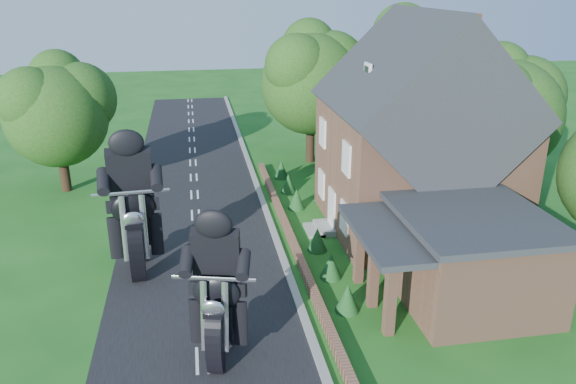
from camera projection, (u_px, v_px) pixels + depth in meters
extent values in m
plane|color=#195518|center=(200.00, 310.00, 20.62)|extent=(120.00, 120.00, 0.00)
cube|color=black|center=(200.00, 309.00, 20.62)|extent=(7.00, 80.00, 0.02)
cube|color=gray|center=(298.00, 299.00, 21.18)|extent=(0.30, 80.00, 0.12)
cube|color=#8C5F47|center=(291.00, 238.00, 25.85)|extent=(0.30, 22.00, 0.40)
cube|color=#8C5F47|center=(415.00, 167.00, 26.77)|extent=(8.00, 8.00, 6.00)
cube|color=#24272B|center=(421.00, 105.00, 25.72)|extent=(8.48, 8.64, 8.48)
cube|color=#8C5F47|center=(469.00, 32.00, 24.91)|extent=(0.60, 0.90, 1.60)
cube|color=white|center=(368.00, 73.00, 24.77)|extent=(0.12, 0.80, 0.90)
cube|color=black|center=(366.00, 73.00, 24.76)|extent=(0.04, 0.55, 0.65)
cube|color=white|center=(332.00, 210.00, 26.81)|extent=(0.10, 1.10, 2.10)
cube|color=gray|center=(324.00, 228.00, 27.08)|extent=(0.80, 1.60, 0.30)
cube|color=gray|center=(314.00, 230.00, 27.02)|extent=(0.80, 1.60, 0.15)
cube|color=white|center=(344.00, 218.00, 24.59)|extent=(0.10, 1.10, 1.40)
cube|color=black|center=(344.00, 218.00, 24.59)|extent=(0.04, 0.92, 1.22)
cube|color=white|center=(321.00, 184.00, 28.65)|extent=(0.10, 1.10, 1.40)
cube|color=black|center=(321.00, 184.00, 28.64)|extent=(0.04, 0.92, 1.22)
cube|color=white|center=(346.00, 159.00, 23.64)|extent=(0.10, 1.10, 1.40)
cube|color=black|center=(346.00, 159.00, 23.63)|extent=(0.04, 0.92, 1.22)
cube|color=white|center=(323.00, 133.00, 27.69)|extent=(0.10, 1.10, 1.40)
cube|color=black|center=(322.00, 133.00, 27.69)|extent=(0.04, 0.92, 1.22)
cube|color=#8C5F47|center=(469.00, 259.00, 20.92)|extent=(5.00, 5.60, 3.20)
cube|color=#24272B|center=(474.00, 217.00, 20.31)|extent=(5.30, 5.94, 0.24)
cube|color=#24272B|center=(392.00, 232.00, 19.95)|extent=(2.60, 5.32, 0.22)
cube|color=#8C5F47|center=(390.00, 298.00, 18.74)|extent=(0.35, 0.35, 2.80)
cube|color=#8C5F47|center=(373.00, 272.00, 20.40)|extent=(0.35, 0.35, 2.80)
cube|color=#8C5F47|center=(359.00, 250.00, 22.06)|extent=(0.35, 0.35, 2.80)
cylinder|color=black|center=(500.00, 173.00, 30.57)|extent=(0.56, 0.56, 3.00)
sphere|color=#1D4212|center=(508.00, 116.00, 29.46)|extent=(6.00, 6.00, 6.00)
sphere|color=#1D4212|center=(528.00, 96.00, 29.91)|extent=(4.32, 4.32, 4.32)
sphere|color=#1D4212|center=(501.00, 98.00, 28.04)|extent=(3.72, 3.72, 3.72)
sphere|color=#1D4212|center=(503.00, 73.00, 29.84)|extent=(3.30, 3.30, 3.30)
cylinder|color=black|center=(406.00, 135.00, 36.98)|extent=(0.56, 0.56, 3.60)
sphere|color=#1D4212|center=(411.00, 77.00, 35.64)|extent=(7.20, 7.20, 7.20)
sphere|color=#1D4212|center=(432.00, 58.00, 36.19)|extent=(5.18, 5.18, 5.18)
sphere|color=#1D4212|center=(400.00, 57.00, 33.94)|extent=(4.46, 4.46, 4.46)
sphere|color=#1D4212|center=(407.00, 34.00, 36.10)|extent=(3.96, 3.96, 3.96)
cylinder|color=black|center=(314.00, 137.00, 36.97)|extent=(0.56, 0.56, 3.40)
sphere|color=#1D4212|center=(315.00, 84.00, 35.75)|extent=(6.40, 6.40, 6.40)
sphere|color=#1D4212|center=(335.00, 67.00, 36.23)|extent=(4.61, 4.61, 4.61)
sphere|color=#1D4212|center=(301.00, 66.00, 34.24)|extent=(3.97, 3.97, 3.97)
sphere|color=#1D4212|center=(313.00, 46.00, 36.16)|extent=(3.52, 3.52, 3.52)
cylinder|color=black|center=(68.00, 167.00, 31.91)|extent=(0.56, 0.56, 2.80)
sphere|color=#1D4212|center=(61.00, 116.00, 30.87)|extent=(5.60, 5.60, 5.60)
sphere|color=#1D4212|center=(84.00, 98.00, 31.29)|extent=(4.03, 4.03, 4.03)
sphere|color=#1D4212|center=(35.00, 100.00, 29.55)|extent=(3.47, 3.47, 3.47)
sphere|color=#1D4212|center=(62.00, 77.00, 31.23)|extent=(3.08, 3.08, 3.08)
cone|color=#133D18|center=(347.00, 298.00, 20.35)|extent=(0.90, 0.90, 1.10)
cone|color=#133D18|center=(331.00, 266.00, 22.66)|extent=(0.90, 0.90, 1.10)
cone|color=#133D18|center=(317.00, 239.00, 24.96)|extent=(0.90, 0.90, 1.10)
cone|color=#133D18|center=(297.00, 199.00, 29.57)|extent=(0.90, 0.90, 1.10)
cone|color=#133D18|center=(288.00, 183.00, 31.88)|extent=(0.90, 0.90, 1.10)
cone|color=#133D18|center=(281.00, 170.00, 34.18)|extent=(0.90, 0.90, 1.10)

